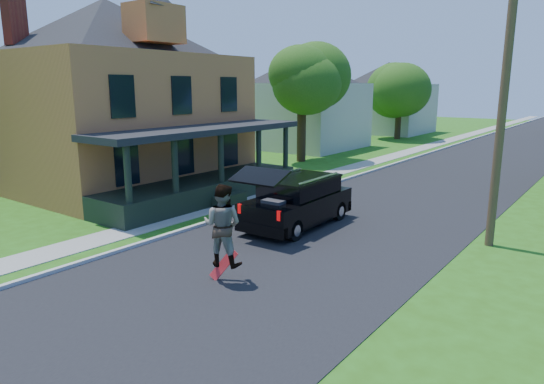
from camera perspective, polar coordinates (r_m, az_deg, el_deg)
The scene contains 14 objects.
ground at distance 12.40m, azimuth -4.86°, elevation -10.38°, with size 140.00×140.00×0.00m, color #2A5911.
street at distance 29.91m, azimuth 21.46°, elevation 2.29°, with size 8.00×120.00×0.02m, color black.
curb at distance 31.19m, azimuth 14.29°, elevation 3.14°, with size 0.15×120.00×0.12m, color #ABABA5.
sidewalk at distance 31.80m, azimuth 11.71°, elevation 3.44°, with size 1.30×120.00×0.03m, color #97978F.
front_walk at distance 22.97m, azimuth -12.72°, elevation 0.02°, with size 6.50×1.20×0.03m, color #97978F.
main_house at distance 25.07m, azimuth -18.32°, elevation 12.06°, with size 15.56×15.56×10.10m.
neighbor_house_mid at distance 38.79m, azimuth 3.78°, elevation 11.45°, with size 12.78×12.78×8.30m.
neighbor_house_far at distance 52.92m, azimuth 13.46°, elevation 11.38°, with size 12.78×12.78×8.30m.
black_suv at distance 16.79m, azimuth 3.01°, elevation -1.12°, with size 2.00×4.96×2.29m.
skateboarder at distance 11.93m, azimuth -5.86°, elevation -3.89°, with size 1.19×1.06×2.05m.
skateboard at distance 12.34m, azimuth -5.70°, elevation -8.61°, with size 0.65×0.41×0.85m.
tree_left_mid at distance 31.37m, azimuth 3.55°, elevation 13.37°, with size 5.44×5.38×8.06m.
tree_left_far at distance 46.42m, azimuth 14.80°, elevation 12.17°, with size 6.27×5.98×7.73m.
utility_pole_near at distance 15.69m, azimuth 25.75°, elevation 11.70°, with size 1.54×0.27×9.59m.
Camera 1 is at (7.65, -8.51, 4.78)m, focal length 32.00 mm.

